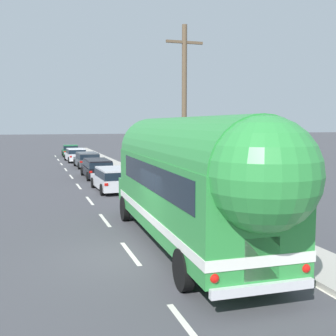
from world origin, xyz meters
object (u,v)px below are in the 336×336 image
utility_pole (184,113)px  car_lead (114,178)px  painted_bus (191,177)px  car_second (97,167)px  car_third (87,159)px  car_fourth (76,154)px  car_fifth (70,150)px

utility_pole → car_lead: (-2.47, 5.13, -3.63)m
painted_bus → car_lead: size_ratio=2.72×
car_second → car_third: (0.24, 7.58, -0.01)m
car_lead → car_second: (-0.01, 6.31, 0.00)m
utility_pole → car_fourth: (-2.58, 25.52, -3.68)m
car_third → car_fifth: 13.96m
car_second → car_fourth: same height
car_fourth → car_lead: bearing=-89.7°
utility_pole → painted_bus: size_ratio=0.71×
car_second → car_third: bearing=88.2°
utility_pole → car_second: utility_pole is taller
utility_pole → car_lead: bearing=115.7°
painted_bus → car_third: (0.15, 26.16, -1.52)m
car_third → car_fifth: same height
car_fourth → car_fifth: same height
car_third → car_fifth: (-0.22, 13.96, -0.06)m
painted_bus → car_fourth: bearing=90.3°
painted_bus → utility_pole: bearing=71.5°
car_second → car_fourth: size_ratio=0.99×
car_lead → car_fifth: (0.00, 27.85, -0.07)m
car_lead → car_third: bearing=89.1°
car_third → car_fourth: (-0.34, 6.50, -0.04)m
utility_pole → car_fourth: utility_pole is taller
painted_bus → car_fourth: painted_bus is taller
car_lead → car_fifth: size_ratio=1.04×
car_fifth → car_second: bearing=-90.0°
car_lead → car_fourth: same height
car_fourth → car_second: bearing=-89.6°
utility_pole → painted_bus: 7.83m
painted_bus → car_second: bearing=90.3°
car_lead → painted_bus: bearing=-89.6°
car_fourth → car_fifth: size_ratio=1.13×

